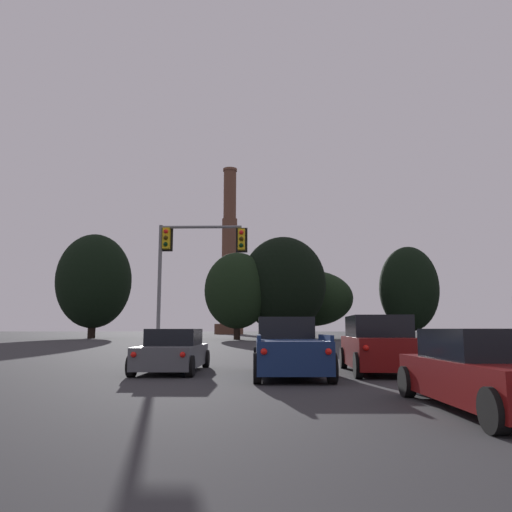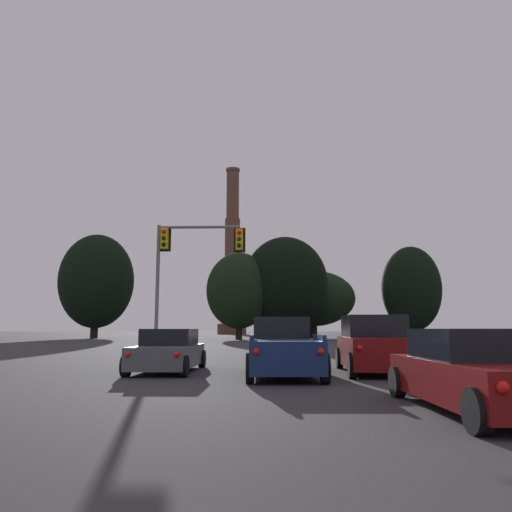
# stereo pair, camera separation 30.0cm
# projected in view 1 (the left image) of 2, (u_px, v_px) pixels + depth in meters

# --- Properties ---
(pickup_truck_center_lane_front) EXTENTS (2.32, 5.55, 1.82)m
(pickup_truck_center_lane_front) POSITION_uv_depth(u_px,v_px,m) (288.00, 349.00, 15.63)
(pickup_truck_center_lane_front) COLOR navy
(pickup_truck_center_lane_front) RESTS_ON ground_plane
(suv_right_lane_front) EXTENTS (2.27, 4.97, 1.86)m
(suv_right_lane_front) POSITION_uv_depth(u_px,v_px,m) (378.00, 345.00, 16.39)
(suv_right_lane_front) COLOR maroon
(suv_right_lane_front) RESTS_ON ground_plane
(sedan_right_lane_second) EXTENTS (2.15, 4.76, 1.43)m
(sedan_right_lane_second) POSITION_uv_depth(u_px,v_px,m) (489.00, 372.00, 8.77)
(sedan_right_lane_second) COLOR maroon
(sedan_right_lane_second) RESTS_ON ground_plane
(sedan_left_lane_front) EXTENTS (1.98, 4.71, 1.43)m
(sedan_left_lane_front) POSITION_uv_depth(u_px,v_px,m) (173.00, 351.00, 16.85)
(sedan_left_lane_front) COLOR #4C4F54
(sedan_left_lane_front) RESTS_ON ground_plane
(traffic_light_overhead_left) EXTENTS (4.51, 0.50, 6.54)m
(traffic_light_overhead_left) POSITION_uv_depth(u_px,v_px,m) (188.00, 257.00, 24.56)
(traffic_light_overhead_left) COLOR slate
(traffic_light_overhead_left) RESTS_ON ground_plane
(smokestack) EXTENTS (7.92, 7.92, 46.86)m
(smokestack) POSITION_uv_depth(u_px,v_px,m) (229.00, 267.00, 138.63)
(smokestack) COLOR #523427
(smokestack) RESTS_ON ground_plane
(treeline_far_left) EXTENTS (9.06, 8.16, 14.15)m
(treeline_far_left) POSITION_uv_depth(u_px,v_px,m) (409.00, 289.00, 77.01)
(treeline_far_left) COLOR black
(treeline_far_left) RESTS_ON ground_plane
(treeline_left_mid) EXTENTS (12.02, 10.81, 14.43)m
(treeline_left_mid) POSITION_uv_depth(u_px,v_px,m) (283.00, 284.00, 70.34)
(treeline_left_mid) COLOR black
(treeline_left_mid) RESTS_ON ground_plane
(treeline_center_left) EXTENTS (13.23, 11.90, 10.48)m
(treeline_center_left) POSITION_uv_depth(u_px,v_px,m) (310.00, 298.00, 77.66)
(treeline_center_left) COLOR black
(treeline_center_left) RESTS_ON ground_plane
(treeline_center_right) EXTENTS (8.99, 8.10, 11.94)m
(treeline_center_right) POSITION_uv_depth(u_px,v_px,m) (237.00, 290.00, 68.62)
(treeline_center_right) COLOR black
(treeline_center_right) RESTS_ON ground_plane
(treeline_far_right) EXTENTS (11.51, 10.36, 16.15)m
(treeline_far_right) POSITION_uv_depth(u_px,v_px,m) (94.00, 281.00, 77.38)
(treeline_far_right) COLOR black
(treeline_far_right) RESTS_ON ground_plane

